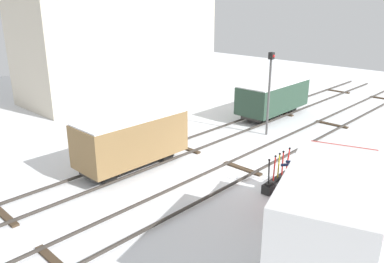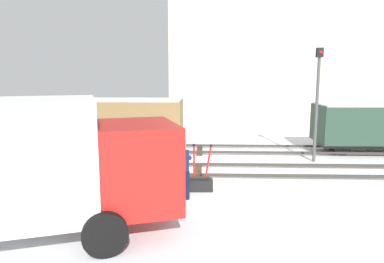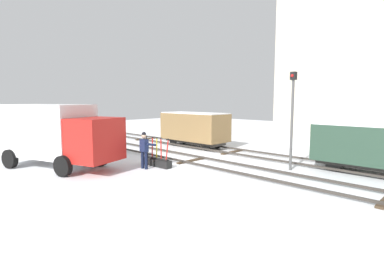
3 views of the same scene
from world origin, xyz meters
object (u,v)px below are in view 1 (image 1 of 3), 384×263
switch_lever_frame (277,181)px  rail_worker (296,169)px  delivery_truck (330,210)px  signal_post (269,87)px  freight_car_mid_siding (132,139)px  freight_car_near_switch (273,97)px

switch_lever_frame → rail_worker: (0.02, -0.73, 0.73)m
delivery_truck → signal_post: signal_post is taller
switch_lever_frame → freight_car_mid_siding: bearing=114.2°
delivery_truck → freight_car_near_switch: (11.43, 9.04, -0.41)m
rail_worker → freight_car_near_switch: 10.41m
switch_lever_frame → freight_car_near_switch: size_ratio=0.34×
delivery_truck → freight_car_mid_siding: 9.05m
switch_lever_frame → delivery_truck: size_ratio=0.28×
switch_lever_frame → freight_car_near_switch: 10.05m
rail_worker → signal_post: (5.03, 4.56, 1.72)m
freight_car_near_switch → delivery_truck: bearing=-142.8°
freight_car_near_switch → freight_car_mid_siding: 11.12m
delivery_truck → signal_post: (8.19, 7.31, 1.02)m
rail_worker → freight_car_mid_siding: freight_car_mid_siding is taller
rail_worker → freight_car_near_switch: bearing=34.7°
switch_lever_frame → freight_car_mid_siding: freight_car_mid_siding is taller
rail_worker → freight_car_near_switch: freight_car_near_switch is taller
signal_post → freight_car_near_switch: (3.25, 1.74, -1.43)m
signal_post → freight_car_near_switch: signal_post is taller
delivery_truck → freight_car_mid_siding: delivery_truck is taller
switch_lever_frame → freight_car_mid_siding: size_ratio=0.37×
freight_car_mid_siding → switch_lever_frame: bearing=-63.3°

